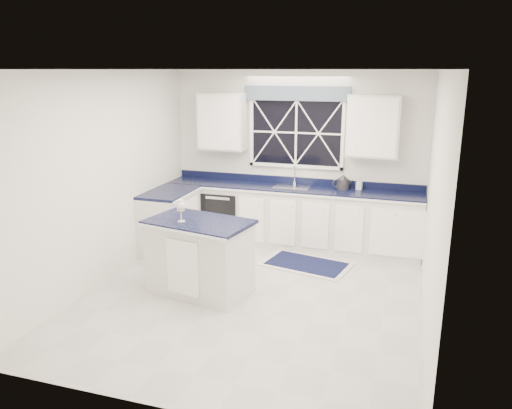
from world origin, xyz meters
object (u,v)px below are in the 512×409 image
(faucet, at_px, (294,175))
(kettle, at_px, (343,182))
(dishwasher, at_px, (225,214))
(island, at_px, (200,256))
(wine_glass, at_px, (181,207))
(soap_bottle, at_px, (359,184))

(faucet, relative_size, kettle, 1.00)
(dishwasher, xyz_separation_m, faucet, (1.10, 0.19, 0.69))
(island, distance_m, wine_glass, 0.68)
(dishwasher, relative_size, wine_glass, 3.06)
(wine_glass, bearing_deg, kettle, 54.15)
(faucet, distance_m, wine_glass, 2.48)
(island, bearing_deg, wine_glass, -139.67)
(island, bearing_deg, dishwasher, 113.16)
(soap_bottle, bearing_deg, island, -127.68)
(dishwasher, distance_m, faucet, 1.31)
(dishwasher, height_order, soap_bottle, soap_bottle)
(kettle, height_order, soap_bottle, kettle)
(dishwasher, xyz_separation_m, kettle, (1.87, 0.11, 0.63))
(dishwasher, distance_m, soap_bottle, 2.21)
(soap_bottle, bearing_deg, wine_glass, -129.28)
(dishwasher, bearing_deg, soap_bottle, 4.04)
(faucet, relative_size, island, 0.22)
(faucet, bearing_deg, kettle, -5.97)
(faucet, bearing_deg, wine_glass, -110.04)
(faucet, bearing_deg, island, -106.66)
(wine_glass, relative_size, soap_bottle, 1.44)
(kettle, bearing_deg, faucet, 155.43)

